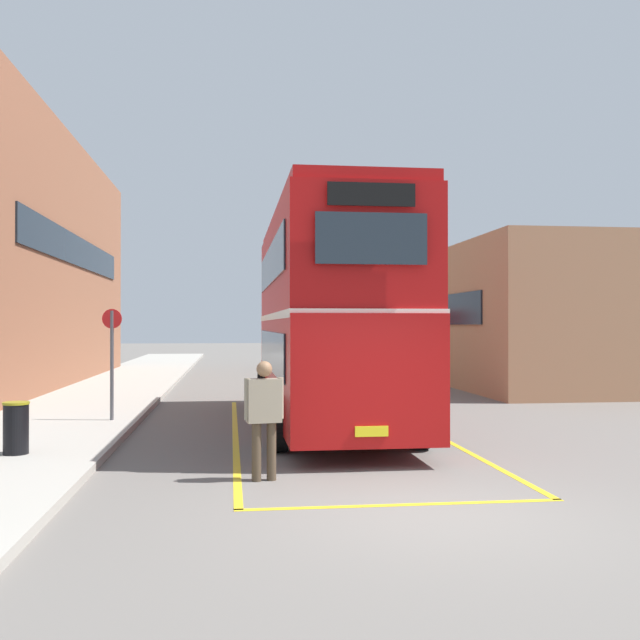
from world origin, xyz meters
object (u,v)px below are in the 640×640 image
object	(u,v)px
bus_stop_sign	(112,353)
pedestrian_boarding	(264,411)
litter_bin	(16,428)
single_deck_bus	(345,337)
double_decker_bus	(327,314)

from	to	relation	value
bus_stop_sign	pedestrian_boarding	bearing A→B (deg)	-62.63
pedestrian_boarding	litter_bin	distance (m)	4.44
single_deck_bus	pedestrian_boarding	size ratio (longest dim) A/B	4.82
single_deck_bus	double_decker_bus	bearing A→B (deg)	-100.14
single_deck_bus	litter_bin	size ratio (longest dim) A/B	9.80
double_decker_bus	litter_bin	bearing A→B (deg)	-146.93
litter_bin	double_decker_bus	bearing A→B (deg)	33.07
double_decker_bus	single_deck_bus	bearing A→B (deg)	79.86
pedestrian_boarding	litter_bin	bearing A→B (deg)	154.83
pedestrian_boarding	double_decker_bus	bearing A→B (deg)	73.37
litter_bin	bus_stop_sign	distance (m)	4.40
double_decker_bus	bus_stop_sign	world-z (taller)	double_decker_bus
double_decker_bus	bus_stop_sign	xyz separation A→B (m)	(-4.79, 0.49, -0.87)
bus_stop_sign	litter_bin	bearing A→B (deg)	-101.67
double_decker_bus	pedestrian_boarding	xyz separation A→B (m)	(-1.66, -5.56, -1.50)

